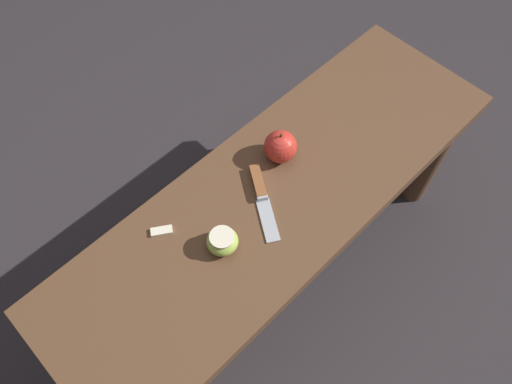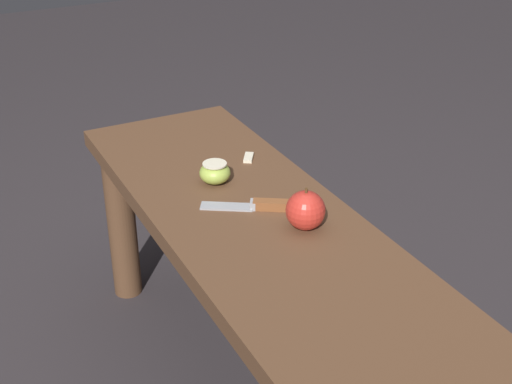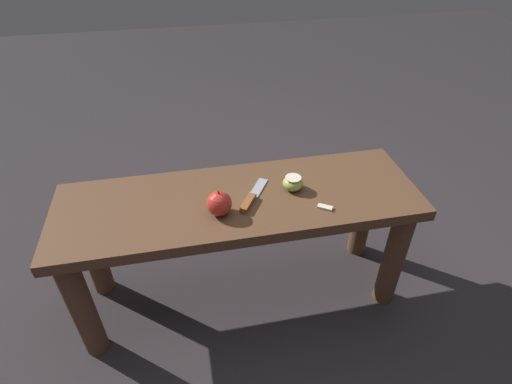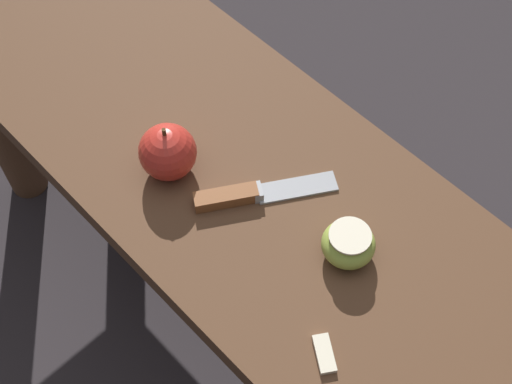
{
  "view_description": "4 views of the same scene",
  "coord_description": "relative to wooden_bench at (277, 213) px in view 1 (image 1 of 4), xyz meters",
  "views": [
    {
      "loc": [
        -0.46,
        -0.39,
        1.5
      ],
      "look_at": [
        -0.05,
        0.02,
        0.53
      ],
      "focal_mm": 35.0,
      "sensor_mm": 36.0,
      "label": 1
    },
    {
      "loc": [
        1.12,
        -0.58,
        1.24
      ],
      "look_at": [
        -0.05,
        0.02,
        0.53
      ],
      "focal_mm": 50.0,
      "sensor_mm": 36.0,
      "label": 2
    },
    {
      "loc": [
        0.15,
        1.04,
        1.32
      ],
      "look_at": [
        -0.05,
        0.02,
        0.53
      ],
      "focal_mm": 28.0,
      "sensor_mm": 36.0,
      "label": 3
    },
    {
      "loc": [
        -0.42,
        0.38,
        1.32
      ],
      "look_at": [
        -0.05,
        0.02,
        0.53
      ],
      "focal_mm": 50.0,
      "sensor_mm": 36.0,
      "label": 4
    }
  ],
  "objects": [
    {
      "name": "apple_cut",
      "position": [
        -0.19,
        -0.01,
        0.14
      ],
      "size": [
        0.07,
        0.07,
        0.05
      ],
      "color": "#9EB747",
      "rests_on": "wooden_bench"
    },
    {
      "name": "knife",
      "position": [
        -0.04,
        0.03,
        0.12
      ],
      "size": [
        0.13,
        0.18,
        0.02
      ],
      "rotation": [
        0.0,
        0.0,
        -2.12
      ],
      "color": "#9EA0A5",
      "rests_on": "wooden_bench"
    },
    {
      "name": "ground_plane",
      "position": [
        0.0,
        0.0,
        -0.38
      ],
      "size": [
        8.0,
        8.0,
        0.0
      ],
      "primitive_type": "plane",
      "color": "#2D282B"
    },
    {
      "name": "wooden_bench",
      "position": [
        0.0,
        0.0,
        0.0
      ],
      "size": [
        1.22,
        0.39,
        0.49
      ],
      "color": "brown",
      "rests_on": "ground_plane"
    },
    {
      "name": "apple_slice_near_knife",
      "position": [
        -0.26,
        0.11,
        0.11
      ],
      "size": [
        0.05,
        0.04,
        0.01
      ],
      "color": "beige",
      "rests_on": "wooden_bench"
    },
    {
      "name": "apple_whole",
      "position": [
        0.07,
        0.07,
        0.15
      ],
      "size": [
        0.08,
        0.08,
        0.09
      ],
      "color": "red",
      "rests_on": "wooden_bench"
    }
  ]
}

